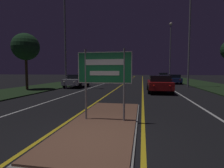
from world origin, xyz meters
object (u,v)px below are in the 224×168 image
at_px(streetlight_right_far, 170,44).
at_px(car_approaching_1, 101,77).
at_px(car_receding_2, 163,76).
at_px(streetlight_right_near, 190,30).
at_px(car_receding_0, 159,83).
at_px(streetlight_left_near, 65,19).
at_px(car_approaching_0, 77,80).
at_px(highway_sign, 105,71).
at_px(car_receding_1, 173,79).

height_order(streetlight_right_far, car_approaching_1, streetlight_right_far).
distance_m(car_receding_2, car_approaching_1, 14.27).
bearing_deg(car_approaching_1, streetlight_right_far, 13.70).
distance_m(streetlight_right_near, car_receding_0, 8.32).
bearing_deg(car_approaching_1, streetlight_left_near, -92.03).
bearing_deg(car_approaching_1, streetlight_right_near, -38.29).
bearing_deg(car_approaching_1, car_receding_2, 36.25).
distance_m(streetlight_right_near, streetlight_right_far, 12.59).
height_order(streetlight_right_near, car_approaching_0, streetlight_right_near).
bearing_deg(streetlight_right_near, car_approaching_1, 141.71).
relative_size(car_receding_0, car_approaching_0, 1.10).
bearing_deg(car_receding_0, streetlight_right_far, 78.88).
height_order(highway_sign, car_approaching_1, highway_sign).
bearing_deg(streetlight_right_far, streetlight_left_near, -127.42).
xyz_separation_m(streetlight_right_near, car_approaching_1, (-12.21, 9.64, -5.50)).
distance_m(highway_sign, streetlight_right_near, 16.55).
distance_m(car_receding_0, car_approaching_0, 9.25).
relative_size(highway_sign, streetlight_left_near, 0.23).
bearing_deg(car_receding_0, highway_sign, -105.84).
bearing_deg(highway_sign, car_approaching_1, 103.68).
bearing_deg(car_receding_1, car_receding_0, -105.47).
xyz_separation_m(streetlight_left_near, car_receding_0, (9.10, -1.25, -6.20)).
bearing_deg(car_receding_2, streetlight_left_near, -118.66).
relative_size(streetlight_right_far, car_approaching_0, 2.40).
height_order(streetlight_right_near, car_approaching_1, streetlight_right_near).
distance_m(car_approaching_0, car_approaching_1, 11.51).
height_order(streetlight_right_far, car_approaching_0, streetlight_right_far).
relative_size(streetlight_right_far, car_receding_2, 2.57).
bearing_deg(highway_sign, streetlight_right_near, 66.73).
bearing_deg(car_receding_2, car_receding_0, -97.10).
bearing_deg(streetlight_right_near, streetlight_left_near, -163.14).
xyz_separation_m(car_receding_0, car_approaching_0, (-8.67, 3.22, -0.01)).
distance_m(streetlight_right_far, car_receding_1, 9.17).
bearing_deg(streetlight_right_far, streetlight_right_near, -89.48).
relative_size(streetlight_right_near, car_receding_1, 2.52).
xyz_separation_m(streetlight_right_far, car_receding_0, (-3.48, -17.68, -5.85)).
height_order(car_receding_2, car_approaching_1, same).
bearing_deg(highway_sign, car_receding_0, 74.16).
relative_size(car_approaching_0, car_approaching_1, 0.91).
bearing_deg(car_receding_0, streetlight_right_near, 54.85).
relative_size(car_receding_0, car_receding_1, 1.14).
height_order(streetlight_left_near, streetlight_right_far, streetlight_left_near).
relative_size(streetlight_right_far, car_receding_0, 2.18).
height_order(car_receding_1, car_receding_2, car_receding_2).
distance_m(highway_sign, streetlight_left_near, 13.56).
xyz_separation_m(car_receding_0, car_approaching_1, (-8.62, 14.73, 0.01)).
height_order(streetlight_right_far, car_receding_2, streetlight_right_far).
distance_m(streetlight_left_near, streetlight_right_far, 20.69).
relative_size(highway_sign, streetlight_right_near, 0.23).
bearing_deg(car_receding_1, streetlight_left_near, -141.92).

